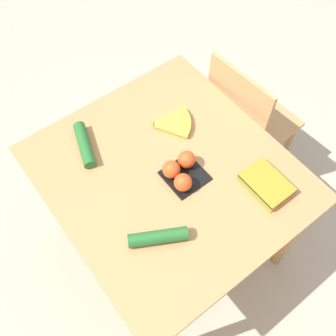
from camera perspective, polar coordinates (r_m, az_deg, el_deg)
ground_plane at (r=2.35m, az=0.00°, el=-10.42°), size 12.00×12.00×0.00m
dining_table at (r=1.75m, az=0.00°, el=-2.53°), size 1.05×0.96×0.77m
chair at (r=2.22m, az=11.19°, el=6.52°), size 0.44×0.43×0.92m
banana_bunch at (r=1.78m, az=0.60°, el=6.52°), size 0.16×0.17×0.03m
tomato_pack at (r=1.61m, az=1.97°, el=-0.44°), size 0.16×0.16×0.08m
carrot_bag at (r=1.64m, az=14.13°, el=-2.24°), size 0.20×0.14×0.04m
cucumber_near at (r=1.49m, az=-1.45°, el=-9.99°), size 0.15×0.22×0.05m
cucumber_far at (r=1.73m, az=-12.03°, el=3.33°), size 0.23×0.12×0.05m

